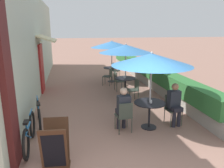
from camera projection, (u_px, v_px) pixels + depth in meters
ground_plane at (134, 168)px, 4.46m from camera, size 120.00×120.00×0.00m
cafe_facade_wall at (38, 44)px, 9.89m from camera, size 0.98×13.81×4.20m
planter_hedge at (147, 72)px, 11.31m from camera, size 0.60×12.81×1.01m
patio_table_near at (149, 108)px, 6.13m from camera, size 0.88×0.88×0.76m
patio_umbrella_near at (152, 60)px, 5.79m from camera, size 2.16×2.16×2.17m
cafe_chair_near_left at (172, 107)px, 6.44m from camera, size 0.44×0.44×0.87m
seated_patron_near_left at (175, 103)px, 6.29m from camera, size 0.36×0.43×1.25m
cafe_chair_near_right at (124, 115)px, 5.86m from camera, size 0.44×0.44×0.87m
seated_patron_near_right at (123, 107)px, 5.92m from camera, size 0.36×0.43×1.25m
coffee_cup_near at (151, 102)px, 6.01m from camera, size 0.07×0.07×0.09m
patio_table_mid at (125, 82)px, 9.11m from camera, size 0.88×0.88×0.76m
patio_umbrella_mid at (126, 49)px, 8.77m from camera, size 2.16×2.16×2.17m
cafe_chair_mid_left at (118, 80)px, 9.83m from camera, size 0.44×0.44×0.87m
cafe_chair_mid_right at (134, 88)px, 8.43m from camera, size 0.44×0.44×0.87m
coffee_cup_mid at (125, 77)px, 8.99m from camera, size 0.07×0.07×0.09m
patio_table_far at (112, 71)px, 11.50m from camera, size 0.88×0.88×0.76m
patio_umbrella_far at (112, 44)px, 11.16m from camera, size 2.16×2.16×2.17m
cafe_chair_far_left at (109, 75)px, 10.77m from camera, size 0.54×0.54×0.87m
cafe_chair_far_right at (115, 69)px, 12.26m from camera, size 0.54×0.54×0.87m
bicycle_leaning at (29, 133)px, 5.16m from camera, size 0.11×1.73×0.79m
bicycle_second at (39, 114)px, 6.37m from camera, size 0.33×1.69×0.76m
menu_board at (55, 147)px, 4.32m from camera, size 0.57×0.67×1.00m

